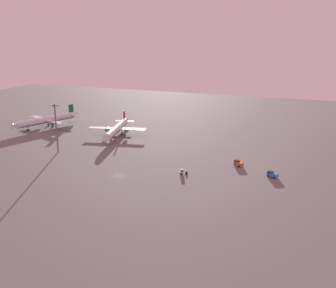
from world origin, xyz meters
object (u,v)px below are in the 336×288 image
object	(u,v)px
airplane_far_stand	(47,120)
cargo_loader	(238,163)
airplane_near_gate	(117,129)
baggage_tractor	(272,174)
pushback_tug	(182,172)
apron_light_west	(56,125)

from	to	relation	value
airplane_far_stand	cargo_loader	xyz separation A→B (m)	(118.94, -29.35, -2.98)
airplane_near_gate	baggage_tractor	size ratio (longest dim) A/B	8.77
cargo_loader	airplane_near_gate	bearing A→B (deg)	108.43
pushback_tug	baggage_tractor	size ratio (longest dim) A/B	0.76
baggage_tractor	apron_light_west	bearing A→B (deg)	116.07
pushback_tug	apron_light_west	distance (m)	65.75
airplane_near_gate	cargo_loader	bearing A→B (deg)	148.13
cargo_loader	pushback_tug	size ratio (longest dim) A/B	1.28
airplane_near_gate	apron_light_west	distance (m)	39.42
airplane_near_gate	cargo_loader	xyz separation A→B (m)	(71.09, -26.04, -2.74)
baggage_tractor	apron_light_west	world-z (taller)	apron_light_west
pushback_tug	apron_light_west	world-z (taller)	apron_light_west
cargo_loader	apron_light_west	world-z (taller)	apron_light_west
airplane_near_gate	apron_light_west	bearing A→B (deg)	59.47
airplane_far_stand	baggage_tractor	bearing A→B (deg)	-174.96
airplane_far_stand	apron_light_west	distance (m)	53.95
pushback_tug	apron_light_west	xyz separation A→B (m)	(-64.17, 7.46, 12.24)
pushback_tug	airplane_near_gate	bearing A→B (deg)	31.36
airplane_near_gate	pushback_tug	bearing A→B (deg)	128.12
pushback_tug	cargo_loader	bearing A→B (deg)	-65.96
cargo_loader	baggage_tractor	xyz separation A→B (m)	(14.90, -8.63, 0.00)
cargo_loader	pushback_tug	bearing A→B (deg)	171.09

